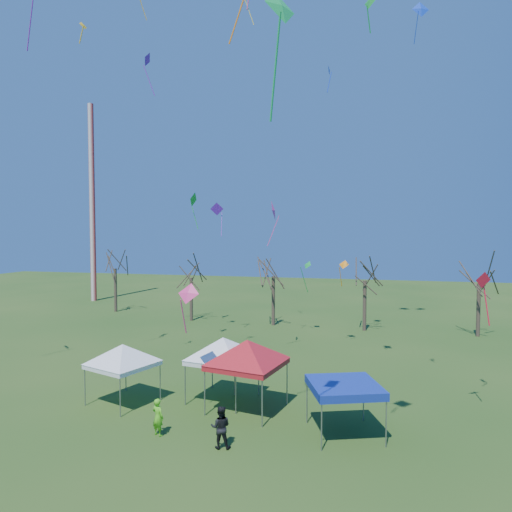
{
  "coord_description": "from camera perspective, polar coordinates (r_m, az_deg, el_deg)",
  "views": [
    {
      "loc": [
        6.45,
        -17.47,
        8.74
      ],
      "look_at": [
        1.31,
        3.0,
        7.66
      ],
      "focal_mm": 32.0,
      "sensor_mm": 36.0,
      "label": 1
    }
  ],
  "objects": [
    {
      "name": "tree_1",
      "position": [
        45.6,
        -8.13,
        -0.81
      ],
      "size": [
        3.42,
        3.42,
        7.54
      ],
      "color": "#3D2D21",
      "rests_on": "ground"
    },
    {
      "name": "radio_mast",
      "position": [
        62.05,
        -19.79,
        6.23
      ],
      "size": [
        0.7,
        0.7,
        25.0
      ],
      "primitive_type": "cylinder",
      "color": "silver",
      "rests_on": "ground"
    },
    {
      "name": "tent_red",
      "position": [
        22.76,
        -1.12,
        -11.01
      ],
      "size": [
        4.49,
        4.49,
        4.04
      ],
      "rotation": [
        0.0,
        0.0,
        -0.2
      ],
      "color": "gray",
      "rests_on": "ground"
    },
    {
      "name": "kite_2",
      "position": [
        41.63,
        -7.89,
        6.99
      ],
      "size": [
        0.72,
        1.36,
        3.35
      ],
      "rotation": [
        0.0,
        0.0,
        4.66
      ],
      "color": "green",
      "rests_on": "ground"
    },
    {
      "name": "tree_3",
      "position": [
        41.61,
        13.49,
        -0.82
      ],
      "size": [
        3.59,
        3.59,
        7.91
      ],
      "color": "#3D2D21",
      "rests_on": "ground"
    },
    {
      "name": "kite_7",
      "position": [
        32.77,
        -13.47,
        22.68
      ],
      "size": [
        0.77,
        0.96,
        2.66
      ],
      "rotation": [
        0.0,
        0.0,
        4.84
      ],
      "color": "purple",
      "rests_on": "ground"
    },
    {
      "name": "person_green",
      "position": [
        21.23,
        -12.16,
        -19.07
      ],
      "size": [
        0.69,
        0.57,
        1.61
      ],
      "primitive_type": "imported",
      "rotation": [
        0.0,
        0.0,
        2.77
      ],
      "color": "#5BCC20",
      "rests_on": "ground"
    },
    {
      "name": "kite_13",
      "position": [
        37.76,
        -4.89,
        5.83
      ],
      "size": [
        1.16,
        0.8,
        2.82
      ],
      "rotation": [
        0.0,
        0.0,
        3.38
      ],
      "color": "#631BBF",
      "rests_on": "ground"
    },
    {
      "name": "tree_0",
      "position": [
        52.56,
        -17.22,
        0.34
      ],
      "size": [
        3.83,
        3.83,
        8.44
      ],
      "color": "#3D2D21",
      "rests_on": "ground"
    },
    {
      "name": "person_dark",
      "position": [
        19.79,
        -4.45,
        -20.55
      ],
      "size": [
        0.94,
        0.8,
        1.72
      ],
      "primitive_type": "imported",
      "rotation": [
        0.0,
        0.0,
        3.33
      ],
      "color": "black",
      "rests_on": "ground"
    },
    {
      "name": "kite_11",
      "position": [
        31.82,
        2.28,
        5.67
      ],
      "size": [
        0.85,
        1.45,
        3.17
      ],
      "rotation": [
        0.0,
        0.0,
        1.65
      ],
      "color": "#EB349D",
      "rests_on": "ground"
    },
    {
      "name": "tree_2",
      "position": [
        42.84,
        2.19,
        -0.35
      ],
      "size": [
        3.71,
        3.71,
        8.18
      ],
      "color": "#3D2D21",
      "rests_on": "ground"
    },
    {
      "name": "tent_white_west",
      "position": [
        24.72,
        -16.33,
        -11.01
      ],
      "size": [
        3.77,
        3.77,
        3.51
      ],
      "rotation": [
        0.0,
        0.0,
        -0.33
      ],
      "color": "gray",
      "rests_on": "ground"
    },
    {
      "name": "kite_5",
      "position": [
        13.96,
        3.11,
        28.47
      ],
      "size": [
        1.07,
        1.19,
        3.58
      ],
      "rotation": [
        0.0,
        0.0,
        0.94
      ],
      "color": "green",
      "rests_on": "ground"
    },
    {
      "name": "kite_19",
      "position": [
        35.54,
        10.91,
        -1.13
      ],
      "size": [
        0.9,
        0.72,
        2.08
      ],
      "rotation": [
        0.0,
        0.0,
        5.95
      ],
      "color": "orange",
      "rests_on": "ground"
    },
    {
      "name": "tent_blue",
      "position": [
        20.8,
        10.99,
        -15.81
      ],
      "size": [
        3.69,
        3.69,
        2.26
      ],
      "rotation": [
        0.0,
        0.0,
        0.35
      ],
      "color": "gray",
      "rests_on": "ground"
    },
    {
      "name": "kite_6",
      "position": [
        43.81,
        19.91,
        27.02
      ],
      "size": [
        1.52,
        0.96,
        3.34
      ],
      "rotation": [
        0.0,
        0.0,
        0.33
      ],
      "color": "blue",
      "rests_on": "ground"
    },
    {
      "name": "ground",
      "position": [
        20.57,
        -6.03,
        -22.23
      ],
      "size": [
        140.0,
        140.0,
        0.0
      ],
      "primitive_type": "plane",
      "color": "#254A18",
      "rests_on": "ground"
    },
    {
      "name": "kite_18",
      "position": [
        30.19,
        9.15,
        21.86
      ],
      "size": [
        0.3,
        0.66,
        1.7
      ],
      "rotation": [
        0.0,
        0.0,
        1.7
      ],
      "color": "blue",
      "rests_on": "ground"
    },
    {
      "name": "tree_4",
      "position": [
        42.51,
        26.15,
        -0.99
      ],
      "size": [
        3.58,
        3.58,
        7.89
      ],
      "color": "#3D2D21",
      "rests_on": "ground"
    },
    {
      "name": "tent_white_mid",
      "position": [
        24.21,
        -4.16,
        -10.63
      ],
      "size": [
        4.26,
        4.26,
        3.8
      ],
      "rotation": [
        0.0,
        0.0,
        -0.16
      ],
      "color": "gray",
      "rests_on": "ground"
    },
    {
      "name": "kite_22",
      "position": [
        39.33,
        6.42,
        -1.25
      ],
      "size": [
        1.11,
        1.1,
        2.82
      ],
      "rotation": [
        0.0,
        0.0,
        5.57
      ],
      "color": "green",
      "rests_on": "ground"
    },
    {
      "name": "kite_1",
      "position": [
        20.97,
        -8.5,
        -4.69
      ],
      "size": [
        1.11,
        0.74,
        2.37
      ],
      "rotation": [
        0.0,
        0.0,
        6.18
      ],
      "color": "#ED347C",
      "rests_on": "ground"
    },
    {
      "name": "kite_17",
      "position": [
        23.62,
        26.51,
        -2.87
      ],
      "size": [
        0.84,
        0.64,
        2.52
      ],
      "rotation": [
        0.0,
        0.0,
        3.63
      ],
      "color": "red",
      "rests_on": "ground"
    },
    {
      "name": "kite_15",
      "position": [
        27.02,
        14.14,
        28.56
      ],
      "size": [
        0.98,
        0.99,
        2.04
      ],
      "rotation": [
        0.0,
        0.0,
        5.48
      ],
      "color": "#16932C",
      "rests_on": "ground"
    },
    {
      "name": "kite_20",
      "position": [
        29.42,
        -20.8,
        25.27
      ],
      "size": [
        0.43,
        0.61,
        1.27
      ],
      "rotation": [
        0.0,
        0.0,
        1.37
      ],
      "color": "gold",
      "rests_on": "ground"
    }
  ]
}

